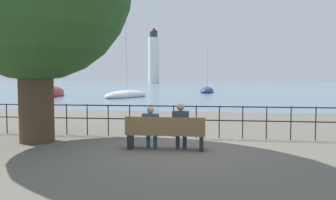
# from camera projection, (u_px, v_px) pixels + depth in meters

# --- Properties ---
(ground_plane) EXTENTS (1000.00, 1000.00, 0.00)m
(ground_plane) POSITION_uv_depth(u_px,v_px,m) (166.00, 149.00, 8.85)
(ground_plane) COLOR #605B51
(harbor_water) EXTENTS (600.00, 300.00, 0.01)m
(harbor_water) POSITION_uv_depth(u_px,v_px,m) (209.00, 83.00, 167.39)
(harbor_water) COLOR slate
(harbor_water) RESTS_ON ground_plane
(park_bench) EXTENTS (2.14, 0.45, 0.90)m
(park_bench) POSITION_uv_depth(u_px,v_px,m) (165.00, 133.00, 8.76)
(park_bench) COLOR brown
(park_bench) RESTS_ON ground_plane
(seated_person_left) EXTENTS (0.43, 0.35, 1.17)m
(seated_person_left) POSITION_uv_depth(u_px,v_px,m) (151.00, 125.00, 8.88)
(seated_person_left) COLOR navy
(seated_person_left) RESTS_ON ground_plane
(seated_person_right) EXTENTS (0.43, 0.35, 1.27)m
(seated_person_right) POSITION_uv_depth(u_px,v_px,m) (181.00, 124.00, 8.77)
(seated_person_right) COLOR #2D3347
(seated_person_right) RESTS_ON ground_plane
(promenade_railing) EXTENTS (13.30, 0.04, 1.05)m
(promenade_railing) POSITION_uv_depth(u_px,v_px,m) (174.00, 116.00, 10.68)
(promenade_railing) COLOR black
(promenade_railing) RESTS_ON ground_plane
(sailboat_0) EXTENTS (4.25, 8.58, 12.04)m
(sailboat_0) POSITION_uv_depth(u_px,v_px,m) (51.00, 93.00, 37.12)
(sailboat_0) COLOR maroon
(sailboat_0) RESTS_ON ground_plane
(sailboat_1) EXTENTS (2.39, 5.61, 7.23)m
(sailboat_1) POSITION_uv_depth(u_px,v_px,m) (207.00, 91.00, 46.71)
(sailboat_1) COLOR navy
(sailboat_1) RESTS_ON ground_plane
(sailboat_2) EXTENTS (4.52, 6.82, 12.85)m
(sailboat_2) POSITION_uv_depth(u_px,v_px,m) (126.00, 94.00, 34.39)
(sailboat_2) COLOR white
(sailboat_2) RESTS_ON ground_plane
(harbor_lighthouse) EXTENTS (4.86, 4.86, 25.01)m
(harbor_lighthouse) POSITION_uv_depth(u_px,v_px,m) (154.00, 58.00, 146.23)
(harbor_lighthouse) COLOR white
(harbor_lighthouse) RESTS_ON ground_plane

